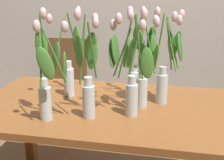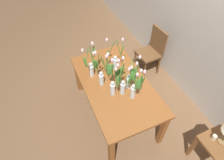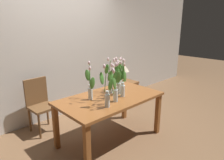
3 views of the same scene
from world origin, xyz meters
The scene contains 14 objects.
ground_plane centered at (0.00, 0.00, 0.00)m, with size 18.00×18.00×0.00m, color brown.
room_wall_rear centered at (0.00, 1.41, 1.35)m, with size 9.00×0.10×2.70m, color beige.
dining_table centered at (0.00, 0.00, 0.65)m, with size 1.60×0.90×0.74m.
tulip_vase_0 centered at (-0.29, 0.12, 0.92)m, with size 0.16×0.27×0.56m.
tulip_vase_1 centered at (-0.07, -0.17, 0.97)m, with size 0.11×0.24×0.59m.
tulip_vase_2 centered at (0.33, 0.12, 0.98)m, with size 0.24×0.16×0.57m.
tulip_vase_3 centered at (0.16, 0.14, 0.93)m, with size 0.18×0.21×0.57m.
tulip_vase_4 centered at (-0.27, -0.25, 0.96)m, with size 0.21×0.21×0.59m.
tulip_vase_5 centered at (0.14, -0.10, 0.96)m, with size 0.22×0.17×0.58m.
tulip_vase_6 centered at (0.19, 0.00, 0.97)m, with size 0.23×0.23×0.58m.
dining_chair centered at (-0.67, 1.07, 0.52)m, with size 0.43×0.43×0.93m.
side_table centered at (1.27, 0.85, 0.43)m, with size 0.44×0.44×0.55m.
table_lamp centered at (1.24, 0.87, 0.86)m, with size 0.22×0.22×0.40m.
pillar_candle centered at (1.16, 0.79, 0.59)m, with size 0.06×0.06×0.07m, color beige.
Camera 3 is at (-1.97, -2.14, 1.84)m, focal length 32.25 mm.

